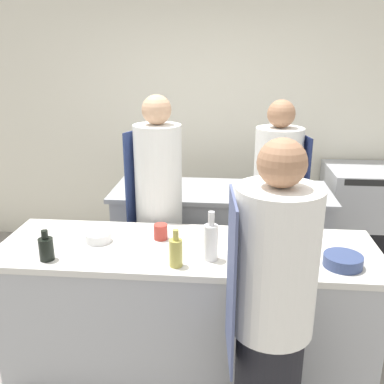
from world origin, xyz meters
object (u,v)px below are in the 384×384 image
at_px(oven_range, 370,216).
at_px(bottle_olive_oil, 211,241).
at_px(chef_at_stove, 275,215).
at_px(bottle_cooking_oil, 176,252).
at_px(bottle_vinegar, 249,229).
at_px(bowl_prep_small, 98,237).
at_px(cup, 161,232).
at_px(chef_at_prep_near, 271,316).
at_px(bottle_wine, 46,248).
at_px(bowl_mixing_large, 286,244).
at_px(chef_at_pass_far, 159,212).
at_px(bowl_ceramic_blue, 343,261).

xyz_separation_m(oven_range, bottle_olive_oil, (-1.53, -1.88, 0.53)).
xyz_separation_m(chef_at_stove, bottle_olive_oil, (-0.46, -0.82, 0.14)).
distance_m(chef_at_stove, bottle_cooking_oil, 1.13).
distance_m(bottle_olive_oil, bottle_vinegar, 0.30).
relative_size(bowl_prep_small, cup, 1.62).
height_order(chef_at_prep_near, bottle_wine, chef_at_prep_near).
distance_m(bowl_mixing_large, bowl_prep_small, 1.20).
xyz_separation_m(chef_at_pass_far, bowl_prep_small, (-0.30, -0.57, 0.03)).
relative_size(chef_at_stove, bottle_cooking_oil, 7.81).
height_order(bottle_cooking_oil, bowl_ceramic_blue, bottle_cooking_oil).
bearing_deg(oven_range, cup, -139.20).
relative_size(bottle_wine, bowl_ceramic_blue, 0.84).
height_order(oven_range, bowl_prep_small, oven_range).
height_order(chef_at_stove, chef_at_pass_far, chef_at_pass_far).
relative_size(oven_range, chef_at_stove, 0.56).
xyz_separation_m(chef_at_prep_near, bowl_ceramic_blue, (0.44, 0.47, 0.08)).
relative_size(chef_at_prep_near, bottle_wine, 9.30).
distance_m(chef_at_pass_far, cup, 0.50).
relative_size(bottle_olive_oil, bottle_cooking_oil, 1.34).
height_order(oven_range, bottle_wine, bottle_wine).
distance_m(bottle_olive_oil, bowl_ceramic_blue, 0.76).
bearing_deg(bottle_olive_oil, chef_at_pass_far, 120.17).
bearing_deg(chef_at_prep_near, bottle_cooking_oil, 48.52).
bearing_deg(oven_range, bottle_olive_oil, -129.18).
bearing_deg(bowl_mixing_large, chef_at_prep_near, -102.65).
height_order(chef_at_stove, cup, chef_at_stove).
xyz_separation_m(oven_range, bowl_ceramic_blue, (-0.77, -1.89, 0.45)).
xyz_separation_m(bottle_vinegar, bowl_prep_small, (-0.97, -0.02, -0.09)).
xyz_separation_m(bottle_wine, bowl_mixing_large, (1.43, 0.25, -0.03)).
xyz_separation_m(chef_at_prep_near, bottle_vinegar, (-0.09, 0.68, 0.16)).
distance_m(bowl_prep_small, cup, 0.40).
relative_size(bottle_vinegar, bottle_wine, 1.61).
distance_m(bottle_wine, bowl_prep_small, 0.36).
relative_size(bottle_wine, bowl_prep_small, 1.14).
bearing_deg(oven_range, bowl_mixing_large, -121.87).
bearing_deg(bottle_olive_oil, bowl_mixing_large, 18.83).
xyz_separation_m(chef_at_prep_near, cup, (-0.66, 0.75, 0.09)).
bearing_deg(bowl_ceramic_blue, bottle_cooking_oil, -175.04).
bearing_deg(bowl_prep_small, bottle_olive_oil, -13.99).
relative_size(chef_at_prep_near, bowl_prep_small, 10.64).
bearing_deg(bottle_vinegar, bowl_prep_small, -179.05).
bearing_deg(cup, bottle_wine, -150.65).
xyz_separation_m(bottle_olive_oil, bottle_wine, (-0.97, -0.09, -0.05)).
distance_m(oven_range, bottle_wine, 3.21).
relative_size(oven_range, cup, 9.83).
distance_m(bottle_olive_oil, bottle_wine, 0.97).
xyz_separation_m(chef_at_pass_far, bottle_olive_oil, (0.44, -0.75, 0.12)).
distance_m(bowl_prep_small, bowl_ceramic_blue, 1.51).
xyz_separation_m(oven_range, bottle_cooking_oil, (-1.72, -1.98, 0.50)).
bearing_deg(bottle_olive_oil, bottle_vinegar, 41.35).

